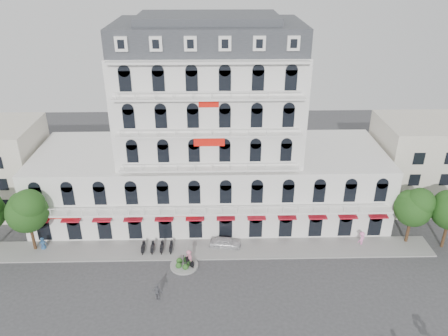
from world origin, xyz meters
TOP-DOWN VIEW (x-y plane):
  - ground at (0.00, 0.00)m, footprint 120.00×120.00m
  - sidewalk at (0.00, 9.00)m, footprint 53.00×4.00m
  - main_building at (0.00, 18.00)m, footprint 45.00×15.00m
  - flank_building_east at (30.00, 20.00)m, footprint 14.00×10.00m
  - traffic_island at (-3.00, 6.00)m, footprint 3.20×3.20m
  - parked_scooter_row at (-6.35, 8.80)m, footprint 4.40×1.80m
  - tree_west_inner at (-20.95, 9.48)m, footprint 4.76×4.76m
  - tree_east_inner at (24.05, 9.98)m, footprint 4.40×4.37m
  - parked_car at (1.79, 9.50)m, footprint 3.93×1.97m
  - rider_center at (-2.41, 6.01)m, footprint 1.14×1.48m
  - pedestrian_left at (-20.00, 9.50)m, footprint 1.00×0.92m
  - pedestrian_mid at (-5.38, 0.83)m, footprint 1.15×0.63m
  - pedestrian_right at (18.25, 9.50)m, footprint 1.39×1.32m
  - pedestrian_far at (-20.00, 9.50)m, footprint 0.61×0.65m

SIDE VIEW (x-z plane):
  - ground at x=0.00m, z-range 0.00..0.00m
  - parked_scooter_row at x=-6.35m, z-range -0.55..0.55m
  - sidewalk at x=0.00m, z-range 0.00..0.16m
  - traffic_island at x=-3.00m, z-range -0.54..1.06m
  - parked_car at x=1.79m, z-range 0.00..1.29m
  - pedestrian_far at x=-20.00m, z-range 0.00..1.50m
  - pedestrian_left at x=-20.00m, z-range 0.00..1.72m
  - pedestrian_mid at x=-5.38m, z-range 0.00..1.86m
  - pedestrian_right at x=18.25m, z-range 0.00..1.89m
  - rider_center at x=-2.41m, z-range 0.06..2.23m
  - tree_east_inner at x=24.05m, z-range 1.43..9.00m
  - tree_west_inner at x=-20.95m, z-range 1.56..9.81m
  - flank_building_east at x=30.00m, z-range 0.00..12.00m
  - main_building at x=0.00m, z-range -2.94..22.86m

